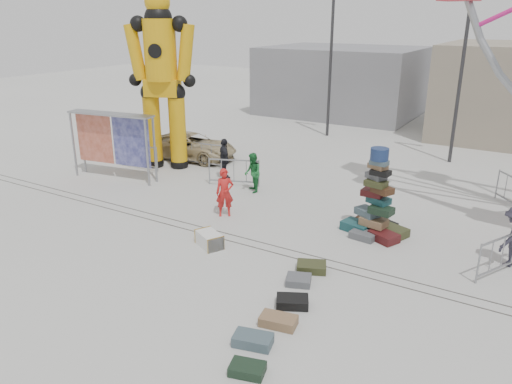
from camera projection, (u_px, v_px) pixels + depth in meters
The scene contains 24 objects.
ground at pixel (244, 256), 14.08m from camera, with size 90.00×90.00×0.00m, color #9E9E99.
track_line_near at pixel (255, 248), 14.56m from camera, with size 40.00×0.04×0.01m, color #47443F.
track_line_far at pixel (262, 243), 14.89m from camera, with size 40.00×0.04×0.01m, color #47443F.
building_left at pixel (343, 80), 34.00m from camera, with size 10.00×8.00×4.40m, color gray.
lamp_post_right at pixel (465, 62), 21.55m from camera, with size 1.41×0.25×8.00m.
lamp_post_left at pixel (333, 53), 26.57m from camera, with size 1.41×0.25×8.00m.
suitcase_tower at pixel (375, 210), 15.27m from camera, with size 2.10×1.75×2.75m.
crash_test_dummy at pixel (162, 75), 20.99m from camera, with size 2.98×1.67×7.66m.
banner_scaffold at pixel (112, 130), 20.06m from camera, with size 3.83×1.22×2.74m.
steamer_trunk at pixel (209, 240), 14.60m from camera, with size 0.90×0.52×0.42m, color silver.
row_case_0 at pixel (311, 267), 13.23m from camera, with size 0.77×0.56×0.22m, color #373B1D.
row_case_1 at pixel (299, 280), 12.60m from camera, with size 0.62×0.55×0.19m, color #56595E.
row_case_2 at pixel (292, 302), 11.62m from camera, with size 0.74×0.50×0.23m, color black.
row_case_3 at pixel (278, 321), 10.90m from camera, with size 0.80×0.46×0.22m, color olive.
row_case_4 at pixel (253, 340), 10.25m from camera, with size 0.80×0.47×0.23m, color #455963.
row_case_5 at pixel (247, 369), 9.43m from camera, with size 0.67×0.45×0.19m, color black.
barricade_dummy_a at pixel (139, 156), 21.90m from camera, with size 2.00×0.10×1.10m, color gray, non-canonical shape.
barricade_dummy_b at pixel (202, 155), 22.21m from camera, with size 2.00×0.10×1.10m, color gray, non-canonical shape.
barricade_dummy_c at pixel (234, 172), 19.71m from camera, with size 2.00×0.10×1.10m, color gray, non-canonical shape.
barricade_wheel_front at pixel (502, 254), 12.96m from camera, with size 2.00×0.10×1.10m, color gray, non-canonical shape.
pedestrian_red at pixel (225, 193), 16.64m from camera, with size 0.60×0.39×1.65m, color red.
pedestrian_green at pixel (253, 173), 18.93m from camera, with size 0.74×0.58×1.53m, color #1A6A2D.
pedestrian_black at pixel (224, 159), 20.43m from camera, with size 1.00×0.41×1.70m, color black.
parked_suv at pixel (191, 146), 23.40m from camera, with size 1.99×4.33×1.20m, color tan.
Camera 1 is at (6.84, -10.66, 6.42)m, focal length 35.00 mm.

